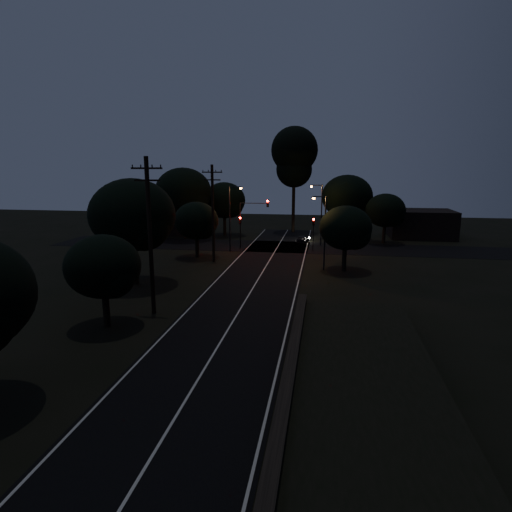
% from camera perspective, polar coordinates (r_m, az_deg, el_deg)
% --- Properties ---
extents(ground, '(160.00, 160.00, 0.00)m').
position_cam_1_polar(ground, '(17.43, -13.95, -24.92)').
color(ground, black).
extents(road_surface, '(60.00, 70.00, 0.03)m').
position_cam_1_polar(road_surface, '(45.42, 1.43, -1.24)').
color(road_surface, black).
rests_on(road_surface, ground).
extents(retaining_wall, '(6.93, 26.00, 1.60)m').
position_cam_1_polar(retaining_wall, '(18.58, 14.28, -20.09)').
color(retaining_wall, black).
rests_on(retaining_wall, ground).
extents(utility_pole_mid, '(2.20, 0.30, 11.00)m').
position_cam_1_polar(utility_pole_mid, '(30.51, -13.96, 2.87)').
color(utility_pole_mid, black).
rests_on(utility_pole_mid, ground).
extents(utility_pole_far, '(2.20, 0.30, 10.50)m').
position_cam_1_polar(utility_pole_far, '(46.53, -5.77, 5.86)').
color(utility_pole_far, black).
rests_on(utility_pole_far, ground).
extents(tree_left_b, '(4.80, 4.80, 6.10)m').
position_cam_1_polar(tree_left_b, '(28.91, -19.51, -1.56)').
color(tree_left_b, black).
rests_on(tree_left_b, ground).
extents(tree_left_c, '(7.40, 7.40, 9.35)m').
position_cam_1_polar(tree_left_c, '(38.39, -15.86, 5.03)').
color(tree_left_c, black).
rests_on(tree_left_c, ground).
extents(tree_left_d, '(5.04, 5.04, 6.39)m').
position_cam_1_polar(tree_left_d, '(49.13, -7.80, 4.55)').
color(tree_left_d, black).
rests_on(tree_left_d, ground).
extents(tree_far_nw, '(6.31, 6.31, 8.00)m').
position_cam_1_polar(tree_far_nw, '(64.49, -4.08, 7.29)').
color(tree_far_nw, black).
rests_on(tree_far_nw, ground).
extents(tree_far_w, '(7.96, 7.96, 10.15)m').
position_cam_1_polar(tree_far_w, '(61.87, -9.47, 8.28)').
color(tree_far_w, black).
rests_on(tree_far_w, ground).
extents(tree_far_ne, '(7.23, 7.23, 9.15)m').
position_cam_1_polar(tree_far_ne, '(62.81, 12.28, 7.61)').
color(tree_far_ne, black).
rests_on(tree_far_ne, ground).
extents(tree_far_e, '(5.31, 5.31, 6.74)m').
position_cam_1_polar(tree_far_e, '(60.48, 17.05, 5.72)').
color(tree_far_e, black).
rests_on(tree_far_e, ground).
extents(tree_right_a, '(5.16, 5.16, 6.56)m').
position_cam_1_polar(tree_right_a, '(43.11, 12.09, 3.52)').
color(tree_right_a, black).
rests_on(tree_right_a, ground).
extents(tall_pine, '(7.19, 7.19, 16.34)m').
position_cam_1_polar(tall_pine, '(67.91, 5.13, 13.09)').
color(tall_pine, black).
rests_on(tall_pine, ground).
extents(building_left, '(10.00, 8.00, 4.40)m').
position_cam_1_polar(building_left, '(70.18, -12.64, 4.97)').
color(building_left, black).
rests_on(building_left, ground).
extents(building_right, '(9.00, 7.00, 4.00)m').
position_cam_1_polar(building_right, '(67.73, 21.13, 4.04)').
color(building_right, black).
rests_on(building_right, ground).
extents(signal_left, '(0.28, 0.35, 4.10)m').
position_cam_1_polar(signal_left, '(54.26, -2.12, 3.95)').
color(signal_left, black).
rests_on(signal_left, ground).
extents(signal_right, '(0.28, 0.35, 4.10)m').
position_cam_1_polar(signal_right, '(53.25, 7.66, 3.70)').
color(signal_right, black).
rests_on(signal_right, ground).
extents(signal_mast, '(3.70, 0.35, 6.25)m').
position_cam_1_polar(signal_mast, '(53.78, -0.36, 5.50)').
color(signal_mast, black).
rests_on(signal_mast, ground).
extents(streetlight_a, '(1.66, 0.26, 8.00)m').
position_cam_1_polar(streetlight_a, '(52.25, -3.33, 5.62)').
color(streetlight_a, black).
rests_on(streetlight_a, ground).
extents(streetlight_b, '(1.66, 0.26, 8.00)m').
position_cam_1_polar(streetlight_b, '(57.01, 8.54, 6.04)').
color(streetlight_b, black).
rests_on(streetlight_b, ground).
extents(streetlight_c, '(1.46, 0.26, 7.50)m').
position_cam_1_polar(streetlight_c, '(43.13, 8.97, 3.78)').
color(streetlight_c, black).
rests_on(streetlight_c, ground).
extents(car, '(1.80, 3.33, 1.08)m').
position_cam_1_polar(car, '(58.66, 6.22, 2.22)').
color(car, black).
rests_on(car, ground).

